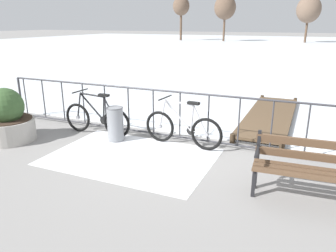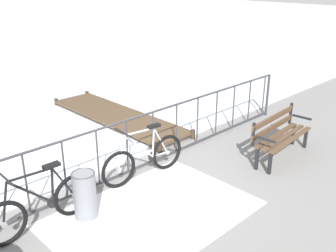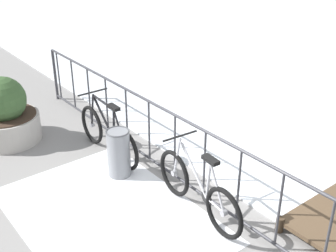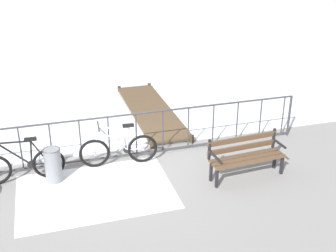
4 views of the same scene
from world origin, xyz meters
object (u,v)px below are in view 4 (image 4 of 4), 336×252
at_px(bicycle_second, 22,165).
at_px(park_bench, 245,153).
at_px(trash_bin, 53,165).
at_px(bicycle_near_railing, 119,149).

bearing_deg(bicycle_second, park_bench, -13.93).
relative_size(park_bench, trash_bin, 2.22).
xyz_separation_m(bicycle_near_railing, park_bench, (2.42, -1.21, 0.14)).
bearing_deg(trash_bin, bicycle_near_railing, 11.72).
xyz_separation_m(park_bench, trash_bin, (-3.83, 0.92, -0.14)).
bearing_deg(bicycle_near_railing, trash_bin, -168.28).
height_order(bicycle_second, trash_bin, bicycle_second).
xyz_separation_m(bicycle_near_railing, trash_bin, (-1.41, -0.29, 0.00)).
height_order(bicycle_near_railing, bicycle_second, same).
xyz_separation_m(bicycle_second, park_bench, (4.43, -1.10, 0.14)).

